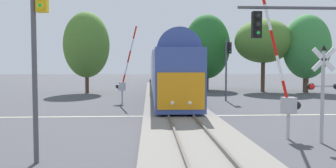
{
  "coord_description": "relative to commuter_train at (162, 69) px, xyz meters",
  "views": [
    {
      "loc": [
        -1.81,
        -20.53,
        3.12
      ],
      "look_at": [
        -0.66,
        0.13,
        2.0
      ],
      "focal_mm": 35.34,
      "sensor_mm": 36.0,
      "label": 1
    }
  ],
  "objects": [
    {
      "name": "oak_far_right",
      "position": [
        11.96,
        -8.25,
        3.4
      ],
      "size": [
        6.9,
        6.9,
        8.77
      ],
      "color": "#4C3828",
      "rests_on": "ground"
    },
    {
      "name": "crossing_signal_mast",
      "position": [
        5.13,
        -34.88,
        -0.31
      ],
      "size": [
        1.36,
        0.44,
        3.97
      ],
      "color": "#B2B2B7",
      "rests_on": "ground"
    },
    {
      "name": "oak_behind_train",
      "position": [
        -9.01,
        -9.25,
        2.83
      ],
      "size": [
        5.21,
        5.21,
        9.32
      ],
      "color": "#4C3828",
      "rests_on": "ground"
    },
    {
      "name": "road_centre_stripe",
      "position": [
        -0.0,
        -27.16,
        -2.72
      ],
      "size": [
        44.0,
        0.2,
        0.01
      ],
      "color": "beige",
      "rests_on": "ground"
    },
    {
      "name": "elm_centre_background",
      "position": [
        5.78,
        -4.21,
        2.97
      ],
      "size": [
        6.05,
        6.05,
        9.92
      ],
      "color": "brown",
      "rests_on": "ground"
    },
    {
      "name": "railway_track",
      "position": [
        -0.0,
        -27.16,
        -2.63
      ],
      "size": [
        4.4,
        80.0,
        0.32
      ],
      "color": "gray",
      "rests_on": "ground"
    },
    {
      "name": "crossing_gate_near",
      "position": [
        3.95,
        -34.05,
        -0.61
      ],
      "size": [
        1.98,
        0.4,
        6.81
      ],
      "color": "#B7B7BC",
      "rests_on": "ground"
    },
    {
      "name": "ground_plane",
      "position": [
        -0.0,
        -27.16,
        -2.73
      ],
      "size": [
        220.0,
        220.0,
        0.0
      ],
      "primitive_type": "plane",
      "color": "#47474C"
    },
    {
      "name": "commuter_train",
      "position": [
        0.0,
        0.0,
        0.0
      ],
      "size": [
        3.04,
        61.51,
        5.16
      ],
      "color": "#384C93",
      "rests_on": "railway_track"
    },
    {
      "name": "maple_right_background",
      "position": [
        16.72,
        -9.53,
        2.67
      ],
      "size": [
        5.41,
        5.41,
        9.19
      ],
      "color": "#4C3828",
      "rests_on": "ground"
    },
    {
      "name": "crossing_gate_far",
      "position": [
        -3.99,
        -20.28,
        -0.7
      ],
      "size": [
        1.8,
        0.4,
        6.43
      ],
      "color": "#B7B7BC",
      "rests_on": "ground"
    },
    {
      "name": "traffic_signal_far_side",
      "position": [
        5.19,
        -18.41,
        0.99
      ],
      "size": [
        0.53,
        0.38,
        5.55
      ],
      "color": "#4C4C51",
      "rests_on": "ground"
    },
    {
      "name": "traffic_signal_near_right",
      "position": [
        4.96,
        -35.31,
        1.51
      ],
      "size": [
        5.31,
        0.38,
        5.59
      ],
      "color": "#4C4C51",
      "rests_on": "ground"
    },
    {
      "name": "traffic_signal_near_left",
      "position": [
        -5.34,
        -37.02,
        1.35
      ],
      "size": [
        0.53,
        0.38,
        6.11
      ],
      "color": "#4C4C51",
      "rests_on": "ground"
    }
  ]
}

